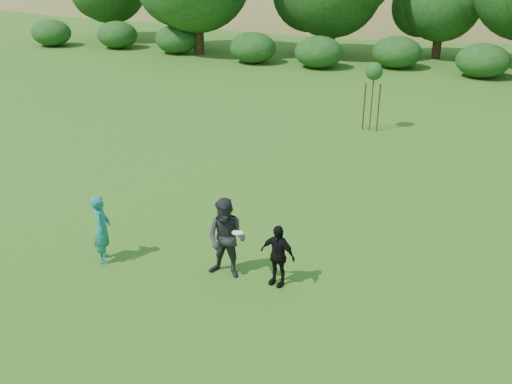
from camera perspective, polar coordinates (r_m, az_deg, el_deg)
ground at (r=13.66m, az=-4.34°, el=-9.04°), size 120.00×120.00×0.00m
player_teal at (r=14.59m, az=-15.15°, el=-3.56°), size 0.67×0.77×1.78m
player_grey at (r=13.43m, az=-2.97°, el=-4.67°), size 0.98×0.77×2.00m
player_black at (r=13.22m, az=2.16°, el=-6.33°), size 0.95×0.56×1.52m
frisbee at (r=12.93m, az=-1.84°, el=-4.10°), size 0.27×0.27×0.07m
sapling at (r=24.28m, az=11.72°, el=11.52°), size 0.70×0.70×2.85m
hillside at (r=81.38m, az=15.71°, el=9.19°), size 150.00×72.00×52.00m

